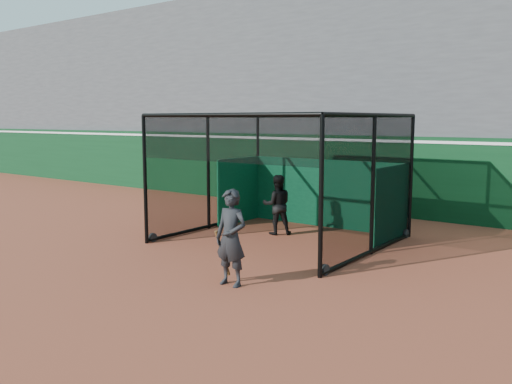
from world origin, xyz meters
The scene contains 6 objects.
ground centered at (0.00, 0.00, 0.00)m, with size 120.00×120.00×0.00m, color brown.
outfield_wall centered at (0.00, 8.50, 1.29)m, with size 50.00×0.50×2.50m.
grandstand centered at (0.00, 12.27, 4.48)m, with size 50.00×7.85×8.95m.
batting_cage centered at (0.78, 3.49, 1.55)m, with size 4.96×4.67×3.11m.
batter centered at (0.31, 3.97, 0.79)m, with size 0.77×0.60×1.58m, color black.
on_deck_player centered at (2.15, -0.20, 0.88)m, with size 0.66×0.45×1.77m.
Camera 1 is at (8.25, -7.63, 3.01)m, focal length 38.00 mm.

